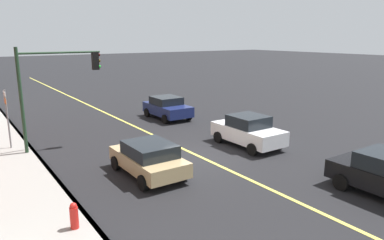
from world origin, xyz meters
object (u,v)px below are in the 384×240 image
(traffic_light_mast, at_px, (55,80))
(car_navy, at_px, (167,107))
(car_tan, at_px, (149,158))
(street_sign_post, at_px, (7,115))
(car_white, at_px, (248,131))
(fire_hydrant, at_px, (74,218))

(traffic_light_mast, bearing_deg, car_navy, -68.91)
(car_tan, bearing_deg, traffic_light_mast, 20.51)
(car_tan, distance_m, car_navy, 10.44)
(car_navy, xyz_separation_m, traffic_light_mast, (-3.08, 8.00, 2.74))
(traffic_light_mast, xyz_separation_m, street_sign_post, (1.25, 2.08, -1.72))
(car_navy, distance_m, car_white, 7.88)
(car_tan, xyz_separation_m, fire_hydrant, (-2.73, 3.83, -0.27))
(traffic_light_mast, relative_size, street_sign_post, 1.66)
(car_white, bearing_deg, car_navy, 1.17)
(car_white, bearing_deg, fire_hydrant, 109.02)
(car_tan, relative_size, car_navy, 1.01)
(car_tan, bearing_deg, fire_hydrant, 125.43)
(car_tan, relative_size, street_sign_post, 1.26)
(car_tan, relative_size, traffic_light_mast, 0.76)
(car_navy, bearing_deg, traffic_light_mast, 111.09)
(street_sign_post, bearing_deg, fire_hydrant, -178.16)
(car_white, height_order, street_sign_post, street_sign_post)
(car_tan, height_order, street_sign_post, street_sign_post)
(street_sign_post, relative_size, fire_hydrant, 3.25)
(car_navy, bearing_deg, street_sign_post, 100.30)
(car_navy, distance_m, traffic_light_mast, 9.00)
(car_navy, height_order, street_sign_post, street_sign_post)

